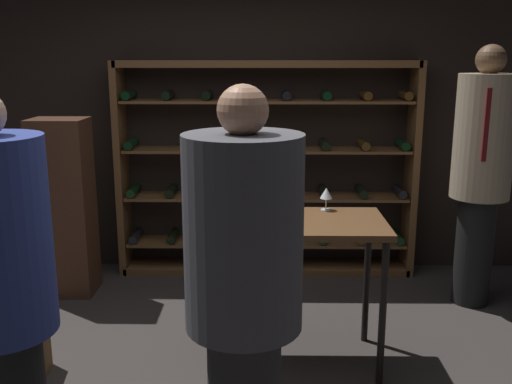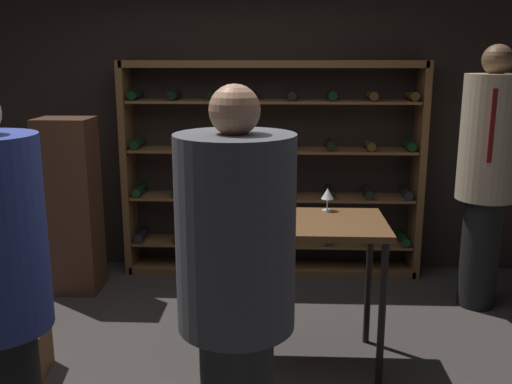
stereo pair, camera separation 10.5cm
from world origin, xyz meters
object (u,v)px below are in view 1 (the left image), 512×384
Objects in this scene: wine_crate at (4,358)px; wine_glass_stemmed_right at (326,194)px; wine_bottle_red_label at (216,199)px; person_guest_blue_shirt at (0,284)px; wine_bottle_black_capsule at (220,206)px; tasting_table at (295,238)px; person_guest_plum_blouse at (481,165)px; wine_rack at (267,170)px; person_host_in_suit at (244,279)px; display_cabinet at (64,208)px.

wine_crate is 2.25m from wine_glass_stemmed_right.
wine_bottle_red_label is (1.29, 0.31, 0.93)m from wine_crate.
person_guest_blue_shirt reaches higher than wine_bottle_black_capsule.
person_guest_blue_shirt reaches higher than wine_crate.
tasting_table is 0.55× the size of person_guest_plum_blouse.
person_guest_plum_blouse is 2.20m from wine_bottle_black_capsule.
person_guest_blue_shirt is 1.37m from wine_bottle_black_capsule.
wine_rack reaches higher than wine_glass_stemmed_right.
person_host_in_suit reaches higher than wine_bottle_black_capsule.
wine_rack is 3.01m from person_guest_blue_shirt.
display_cabinet reaches higher than wine_bottle_red_label.
wine_crate is (-1.78, -0.28, -0.69)m from tasting_table.
tasting_table is 0.40m from wine_glass_stemmed_right.
wine_rack is 7.31× the size of wine_bottle_red_label.
display_cabinet is at bearing 141.24° from wine_bottle_red_label.
tasting_table is 1.14m from person_host_in_suit.
person_host_in_suit is 1.90m from wine_crate.
wine_crate is 0.33× the size of display_cabinet.
person_guest_blue_shirt is at bearing -124.75° from wine_bottle_red_label.
wine_rack reaches higher than wine_crate.
wine_rack is 1.82× the size of display_cabinet.
display_cabinet is at bearing 92.43° from wine_crate.
tasting_table is at bearing -165.27° from person_guest_plum_blouse.
person_guest_plum_blouse is 1.12× the size of person_guest_blue_shirt.
wine_crate is (-3.26, -1.22, -0.97)m from person_guest_plum_blouse.
display_cabinet is (-1.55, 2.20, -0.27)m from person_host_in_suit.
person_guest_plum_blouse reaches higher than wine_glass_stemmed_right.
wine_rack is at bearing 105.68° from wine_glass_stemmed_right.
display_cabinet is at bearing 148.91° from tasting_table.
wine_rack reaches higher than wine_bottle_black_capsule.
wine_rack is 1.45× the size of person_host_in_suit.
person_guest_plum_blouse is at bearing -22.29° from wine_rack.
person_host_in_suit reaches higher than wine_glass_stemmed_right.
wine_rack reaches higher than tasting_table.
wine_rack is 2.72m from person_host_in_suit.
person_guest_blue_shirt is 1.45m from wine_bottle_red_label.
person_host_in_suit is at bearing -148.54° from person_guest_plum_blouse.
wine_glass_stemmed_right is (1.99, 0.53, 0.91)m from wine_crate.
wine_bottle_black_capsule reaches higher than wine_crate.
person_host_in_suit is at bearing -104.35° from tasting_table.
tasting_table is (0.17, -1.62, -0.12)m from wine_rack.
display_cabinet is (-0.06, 1.39, 0.58)m from wine_crate.
wine_rack is at bearing -1.01° from person_guest_blue_shirt.
tasting_table is 3.10× the size of wine_bottle_red_label.
wine_glass_stemmed_right reaches higher than wine_crate.
display_cabinet reaches higher than tasting_table.
wine_crate is 1.32× the size of wine_bottle_red_label.
person_guest_plum_blouse is at bearing 28.82° from wine_glass_stemmed_right.
display_cabinet reaches higher than wine_glass_stemmed_right.
wine_bottle_black_capsule reaches higher than wine_glass_stemmed_right.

